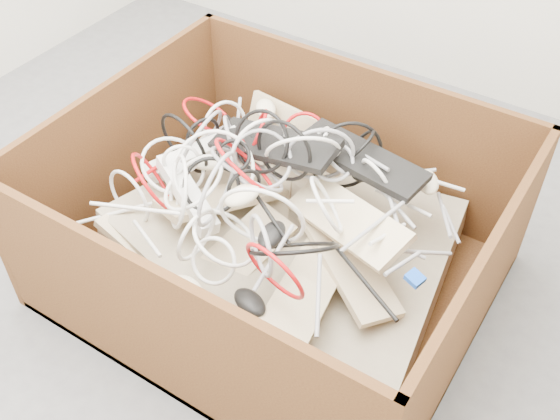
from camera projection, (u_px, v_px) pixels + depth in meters
The scene contains 8 objects.
ground at pixel (200, 265), 2.28m from camera, with size 3.00×3.00×0.00m, color #525255.
cardboard_box at pixel (272, 249), 2.14m from camera, with size 1.28×1.06×0.57m.
keyboard_pile at pixel (277, 210), 2.06m from camera, with size 0.93×0.80×0.36m.
mice_scatter at pixel (279, 201), 1.98m from camera, with size 0.75×0.83×0.23m.
power_strip_left at pixel (193, 155), 2.15m from camera, with size 0.32×0.06×0.04m, color silver.
power_strip_right at pixel (187, 193), 2.01m from camera, with size 0.31×0.06×0.04m, color silver.
vga_plug at pixel (415, 278), 1.76m from camera, with size 0.04×0.04×0.02m, color blue.
cable_tangle at pixel (247, 175), 1.98m from camera, with size 1.05×0.80×0.44m.
Camera 1 is at (1.06, -1.14, 1.70)m, focal length 43.09 mm.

